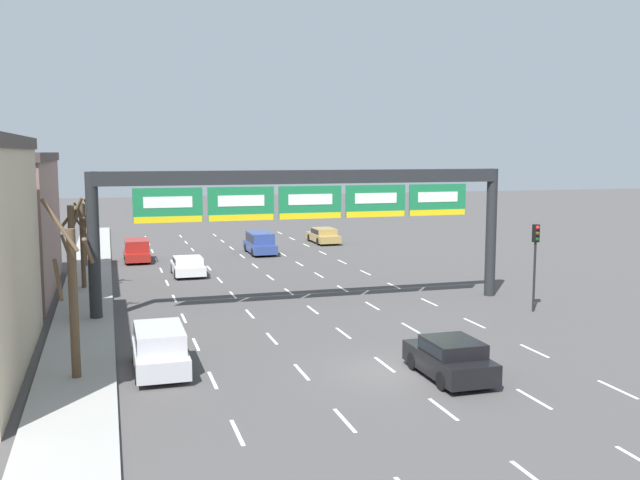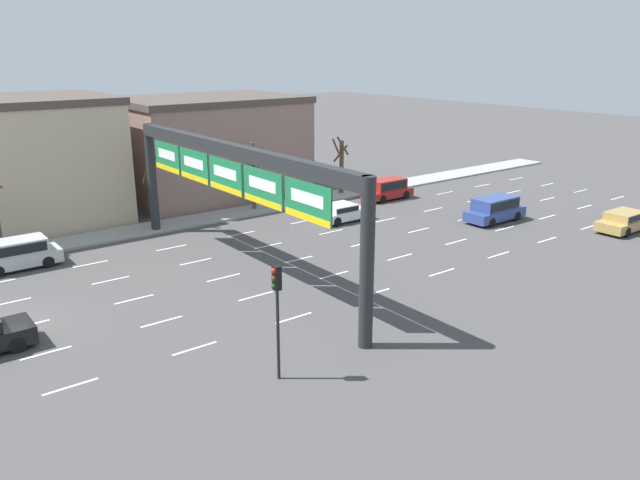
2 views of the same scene
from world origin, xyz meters
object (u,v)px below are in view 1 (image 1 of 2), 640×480
(suv_blue, at_px, (260,242))
(traffic_light_near_gantry, at_px, (536,249))
(suv_silver, at_px, (160,347))
(car_gold, at_px, (323,235))
(car_white, at_px, (188,265))
(tree_bare_furthest, at_px, (73,257))
(sign_gantry, at_px, (309,200))
(car_black, at_px, (450,357))
(tree_bare_second, at_px, (83,231))
(suv_red, at_px, (137,249))
(tree_bare_third, at_px, (73,295))
(tree_bare_closest, at_px, (83,241))

(suv_blue, distance_m, traffic_light_near_gantry, 26.31)
(suv_silver, distance_m, car_gold, 38.31)
(suv_blue, relative_size, car_white, 1.18)
(traffic_light_near_gantry, height_order, tree_bare_furthest, tree_bare_furthest)
(sign_gantry, bearing_deg, car_white, 113.44)
(car_gold, bearing_deg, car_white, -134.64)
(suv_blue, bearing_deg, car_white, -127.65)
(car_white, height_order, car_black, car_black)
(car_gold, bearing_deg, tree_bare_second, -157.56)
(car_gold, bearing_deg, car_black, -100.14)
(suv_red, relative_size, car_white, 1.06)
(tree_bare_third, bearing_deg, suv_silver, 7.22)
(suv_blue, height_order, suv_silver, suv_blue)
(suv_red, xyz_separation_m, tree_bare_furthest, (-3.66, -18.59, 2.20))
(tree_bare_closest, bearing_deg, tree_bare_second, 91.66)
(tree_bare_closest, height_order, tree_bare_second, tree_bare_closest)
(sign_gantry, xyz_separation_m, traffic_light_near_gantry, (10.74, -4.30, -2.44))
(traffic_light_near_gantry, height_order, tree_bare_closest, tree_bare_closest)
(suv_blue, bearing_deg, sign_gantry, -94.60)
(traffic_light_near_gantry, bearing_deg, car_white, 134.72)
(tree_bare_second, xyz_separation_m, tree_bare_third, (0.41, -26.46, 0.52))
(suv_red, height_order, suv_silver, suv_silver)
(car_gold, bearing_deg, tree_bare_furthest, -128.88)
(suv_red, distance_m, tree_bare_second, 4.45)
(car_white, bearing_deg, car_gold, 45.36)
(suv_silver, distance_m, traffic_light_near_gantry, 19.77)
(car_black, distance_m, tree_bare_furthest, 18.92)
(car_gold, relative_size, tree_bare_closest, 0.97)
(sign_gantry, xyz_separation_m, car_white, (-5.04, 11.63, -4.97))
(tree_bare_second, bearing_deg, tree_bare_closest, -88.34)
(tree_bare_third, bearing_deg, tree_bare_closest, 90.52)
(traffic_light_near_gantry, bearing_deg, suv_red, 128.96)
(tree_bare_second, bearing_deg, sign_gantry, -55.51)
(car_black, distance_m, tree_bare_second, 32.80)
(suv_silver, bearing_deg, tree_bare_furthest, 109.75)
(car_black, xyz_separation_m, traffic_light_near_gantry, (9.08, 8.59, 2.43))
(tree_bare_closest, bearing_deg, car_white, 27.67)
(car_white, relative_size, tree_bare_closest, 0.81)
(sign_gantry, relative_size, tree_bare_furthest, 3.78)
(car_gold, bearing_deg, suv_blue, -143.60)
(tree_bare_second, bearing_deg, suv_red, 27.32)
(suv_red, distance_m, tree_bare_furthest, 19.07)
(traffic_light_near_gantry, bearing_deg, tree_bare_second, 136.46)
(car_white, distance_m, traffic_light_near_gantry, 22.57)
(car_black, relative_size, tree_bare_furthest, 0.71)
(car_gold, relative_size, traffic_light_near_gantry, 1.08)
(car_gold, distance_m, car_black, 38.84)
(tree_bare_third, bearing_deg, tree_bare_furthest, 92.44)
(car_white, bearing_deg, suv_silver, -98.98)
(tree_bare_furthest, bearing_deg, car_white, 59.58)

